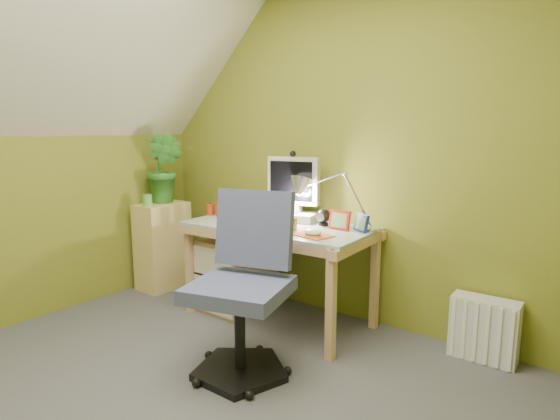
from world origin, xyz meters
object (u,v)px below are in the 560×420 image
Objects in this scene: potted_plant at (164,168)px; desk_lamp at (349,188)px; monitor at (293,186)px; radiator at (484,329)px; desk at (278,273)px; side_ledge at (163,246)px; task_chair at (239,286)px.

desk_lamp is at bearing 6.21° from potted_plant.
desk_lamp is at bearing -13.28° from monitor.
radiator is (1.33, 0.09, -0.76)m from monitor.
side_ledge is at bearing 179.43° from desk.
desk is 1.77× the size of side_ledge.
monitor is 0.69× the size of side_ledge.
monitor reaches higher than task_chair.
monitor is 1.05m from task_chair.
monitor is 0.49× the size of task_chair.
desk is at bearing -103.28° from monitor.
desk is 2.55× the size of monitor.
side_ledge is at bearing 178.64° from desk_lamp.
desk is 1.38m from potted_plant.
task_chair is (-0.15, -0.91, -0.46)m from desk_lamp.
side_ledge is 1.66m from task_chair.
radiator is at bearing 28.33° from task_chair.
desk_lamp is 0.75× the size of side_ledge.
desk is 1.26× the size of task_chair.
side_ledge is (-1.66, -0.23, -0.60)m from desk_lamp.
radiator is (1.03, 1.00, -0.33)m from task_chair.
monitor is 1.36m from side_ledge.
desk_lamp is (0.45, 0.18, 0.62)m from desk.
task_chair is (1.51, -0.68, 0.15)m from side_ledge.
task_chair reaches higher than radiator.
desk is at bearing 0.01° from potted_plant.
potted_plant reaches higher than monitor.
task_chair is 2.75× the size of radiator.
desk_lamp is at bearing -175.99° from radiator.
desk is at bearing -170.35° from radiator.
potted_plant reaches higher than desk_lamp.
radiator is (1.33, 0.27, -0.16)m from desk.
desk_lamp reaches higher than radiator.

